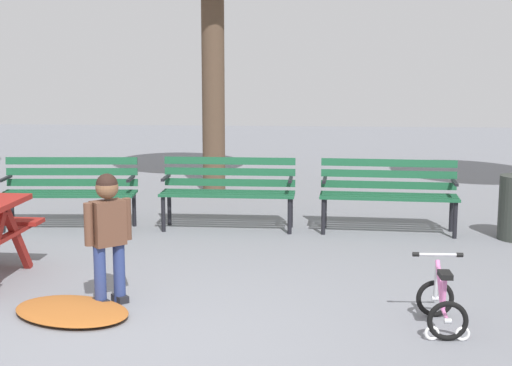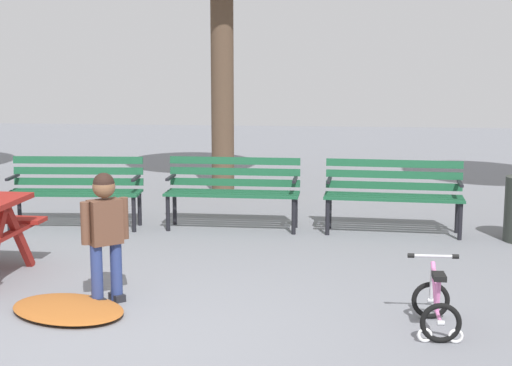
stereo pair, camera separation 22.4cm
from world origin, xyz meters
name	(u,v)px [view 2 (the right image)]	position (x,y,z in m)	size (l,w,h in m)	color
ground	(117,339)	(0.00, 0.00, 0.00)	(36.00, 36.00, 0.00)	slate
park_bench_far_left	(76,186)	(-1.57, 3.62, 0.51)	(1.63, 0.57, 0.85)	#195133
park_bench_left	(233,187)	(0.33, 3.77, 0.51)	(1.60, 0.47, 0.85)	#195133
park_bench_right	(393,190)	(2.24, 3.73, 0.51)	(1.62, 0.54, 0.85)	#195133
child_standing	(105,227)	(-0.32, 0.82, 0.65)	(0.33, 0.31, 1.11)	navy
kids_bicycle	(436,305)	(2.34, 0.45, 0.20)	(0.39, 0.57, 0.54)	black
leaf_pile	(68,309)	(-0.56, 0.52, 0.04)	(1.01, 0.71, 0.07)	#9E5623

